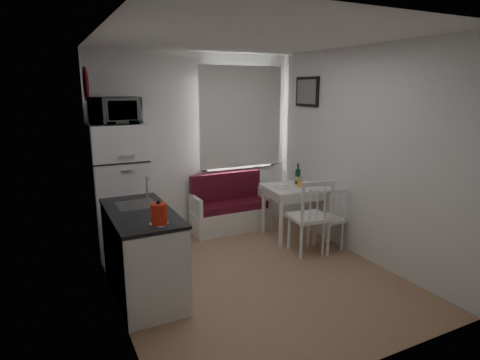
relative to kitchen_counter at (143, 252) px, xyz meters
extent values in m
cube|color=#A9775A|center=(1.20, -0.16, -0.46)|extent=(3.00, 3.50, 0.02)
cube|color=white|center=(1.20, -0.16, 2.14)|extent=(3.00, 3.50, 0.02)
cube|color=white|center=(1.20, 1.59, 0.84)|extent=(3.00, 0.02, 2.60)
cube|color=white|center=(1.20, -1.91, 0.84)|extent=(3.00, 0.02, 2.60)
cube|color=white|center=(-0.30, -0.16, 0.84)|extent=(0.02, 3.50, 2.60)
cube|color=white|center=(2.70, -0.16, 0.84)|extent=(0.02, 3.50, 2.60)
cube|color=white|center=(1.90, 1.56, 1.17)|extent=(1.22, 0.06, 1.47)
cube|color=white|center=(1.90, 1.49, 1.22)|extent=(1.35, 0.02, 1.50)
cube|color=white|center=(0.00, -0.01, -0.03)|extent=(0.60, 1.30, 0.86)
cube|color=black|center=(0.00, -0.01, 0.43)|extent=(0.62, 1.32, 0.03)
cube|color=#99999E|center=(0.02, 0.24, 0.39)|extent=(0.40, 0.40, 0.10)
cylinder|color=silver|center=(0.18, 0.42, 0.57)|extent=(0.02, 0.02, 0.26)
cylinder|color=navy|center=(-0.27, 1.29, 1.69)|extent=(0.03, 0.40, 0.40)
cube|color=black|center=(2.67, 0.94, 1.59)|extent=(0.04, 0.52, 0.42)
cube|color=white|center=(1.63, 1.32, -0.29)|extent=(1.19, 0.46, 0.33)
cube|color=maroon|center=(1.63, 1.32, -0.07)|extent=(1.14, 0.42, 0.11)
cube|color=maroon|center=(1.63, 1.50, 0.19)|extent=(1.14, 0.09, 0.42)
cube|color=white|center=(2.43, 0.68, 0.27)|extent=(1.06, 0.79, 0.04)
cube|color=white|center=(2.43, 0.68, 0.19)|extent=(0.95, 0.68, 0.12)
cylinder|color=white|center=(2.43, 0.68, -0.10)|extent=(0.06, 0.06, 0.70)
cube|color=white|center=(2.18, 0.11, 0.02)|extent=(0.53, 0.51, 0.04)
cube|color=white|center=(2.18, -0.09, 0.29)|extent=(0.45, 0.11, 0.49)
cube|color=white|center=(2.45, 0.11, -0.05)|extent=(0.41, 0.39, 0.04)
cube|color=white|center=(2.45, -0.06, 0.18)|extent=(0.38, 0.05, 0.42)
cube|color=white|center=(0.02, 1.24, 0.38)|extent=(0.67, 0.67, 1.68)
imported|color=white|center=(0.02, 1.19, 1.38)|extent=(0.58, 0.39, 0.32)
cylinder|color=red|center=(0.05, -0.54, 0.56)|extent=(0.17, 0.17, 0.23)
cylinder|color=#FCAD2A|center=(2.38, 0.63, 0.34)|extent=(0.06, 0.06, 0.10)
cylinder|color=#7FA1D9|center=(2.45, 0.73, 0.34)|extent=(0.07, 0.07, 0.11)
cylinder|color=white|center=(2.13, 0.70, 0.30)|extent=(0.22, 0.22, 0.02)
camera|label=1|loc=(-0.83, -3.89, 1.65)|focal=30.00mm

